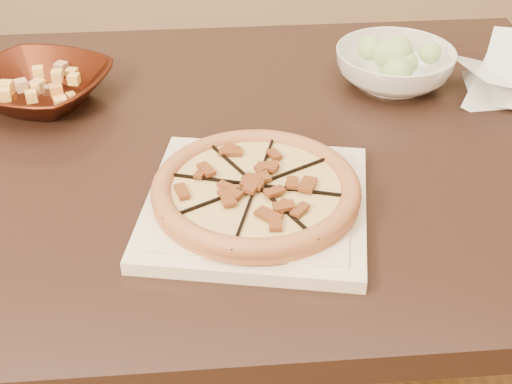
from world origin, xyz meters
TOP-DOWN VIEW (x-y plane):
  - dining_table at (-0.02, -0.05)m, footprint 1.42×1.00m
  - plate at (0.10, -0.21)m, footprint 0.30×0.30m
  - pizza at (0.10, -0.21)m, footprint 0.26×0.26m
  - bronze_bowl at (-0.25, 0.07)m, footprint 0.27×0.27m
  - mixed_dish at (-0.25, 0.07)m, footprint 0.10×0.10m
  - salad_bowl at (0.32, 0.15)m, footprint 0.24×0.24m
  - salad at (0.32, 0.15)m, footprint 0.08×0.11m
  - cling_film at (0.50, 0.10)m, footprint 0.18×0.15m

SIDE VIEW (x-z plane):
  - dining_table at x=-0.02m, z-range 0.27..1.02m
  - plate at x=0.10m, z-range 0.75..0.77m
  - cling_film at x=0.50m, z-range 0.75..0.80m
  - bronze_bowl at x=-0.25m, z-range 0.75..0.80m
  - salad_bowl at x=0.32m, z-range 0.75..0.81m
  - pizza at x=0.10m, z-range 0.77..0.80m
  - mixed_dish at x=-0.25m, z-range 0.80..0.83m
  - salad at x=0.32m, z-range 0.81..0.85m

